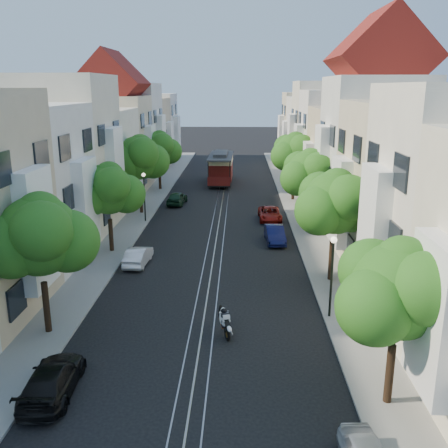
# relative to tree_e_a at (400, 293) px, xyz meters

# --- Properties ---
(ground) EXTENTS (200.00, 200.00, 0.00)m
(ground) POSITION_rel_tree_e_a_xyz_m (-7.26, 31.02, -4.40)
(ground) COLOR black
(ground) RESTS_ON ground
(sidewalk_east) EXTENTS (2.50, 80.00, 0.12)m
(sidewalk_east) POSITION_rel_tree_e_a_xyz_m (-0.01, 31.02, -4.34)
(sidewalk_east) COLOR gray
(sidewalk_east) RESTS_ON ground
(sidewalk_west) EXTENTS (2.50, 80.00, 0.12)m
(sidewalk_west) POSITION_rel_tree_e_a_xyz_m (-14.51, 31.02, -4.34)
(sidewalk_west) COLOR gray
(sidewalk_west) RESTS_ON ground
(rail_left) EXTENTS (0.06, 80.00, 0.02)m
(rail_left) POSITION_rel_tree_e_a_xyz_m (-7.81, 31.02, -4.39)
(rail_left) COLOR gray
(rail_left) RESTS_ON ground
(rail_slot) EXTENTS (0.06, 80.00, 0.02)m
(rail_slot) POSITION_rel_tree_e_a_xyz_m (-7.26, 31.02, -4.39)
(rail_slot) COLOR gray
(rail_slot) RESTS_ON ground
(rail_right) EXTENTS (0.06, 80.00, 0.02)m
(rail_right) POSITION_rel_tree_e_a_xyz_m (-6.71, 31.02, -4.39)
(rail_right) COLOR gray
(rail_right) RESTS_ON ground
(lane_line) EXTENTS (0.08, 80.00, 0.01)m
(lane_line) POSITION_rel_tree_e_a_xyz_m (-7.26, 31.02, -4.40)
(lane_line) COLOR tan
(lane_line) RESTS_ON ground
(townhouses_east) EXTENTS (7.75, 72.00, 12.00)m
(townhouses_east) POSITION_rel_tree_e_a_xyz_m (4.61, 30.94, 0.79)
(townhouses_east) COLOR beige
(townhouses_east) RESTS_ON ground
(townhouses_west) EXTENTS (7.75, 72.00, 11.76)m
(townhouses_west) POSITION_rel_tree_e_a_xyz_m (-19.13, 30.94, 0.68)
(townhouses_west) COLOR silver
(townhouses_west) RESTS_ON ground
(tree_e_a) EXTENTS (4.72, 3.87, 6.27)m
(tree_e_a) POSITION_rel_tree_e_a_xyz_m (0.00, 0.00, 0.00)
(tree_e_a) COLOR black
(tree_e_a) RESTS_ON ground
(tree_e_b) EXTENTS (4.93, 4.08, 6.68)m
(tree_e_b) POSITION_rel_tree_e_a_xyz_m (0.00, 12.00, 0.34)
(tree_e_b) COLOR black
(tree_e_b) RESTS_ON ground
(tree_e_c) EXTENTS (4.84, 3.99, 6.52)m
(tree_e_c) POSITION_rel_tree_e_a_xyz_m (0.00, 23.00, 0.20)
(tree_e_c) COLOR black
(tree_e_c) RESTS_ON ground
(tree_e_d) EXTENTS (5.01, 4.16, 6.85)m
(tree_e_d) POSITION_rel_tree_e_a_xyz_m (0.00, 34.00, 0.47)
(tree_e_d) COLOR black
(tree_e_d) RESTS_ON ground
(tree_w_a) EXTENTS (4.93, 4.08, 6.68)m
(tree_w_a) POSITION_rel_tree_e_a_xyz_m (-14.40, 5.00, 0.34)
(tree_w_a) COLOR black
(tree_w_a) RESTS_ON ground
(tree_w_b) EXTENTS (4.72, 3.87, 6.27)m
(tree_w_b) POSITION_rel_tree_e_a_xyz_m (-14.40, 17.00, 0.00)
(tree_w_b) COLOR black
(tree_w_b) RESTS_ON ground
(tree_w_c) EXTENTS (5.13, 4.28, 7.09)m
(tree_w_c) POSITION_rel_tree_e_a_xyz_m (-14.40, 28.00, 0.67)
(tree_w_c) COLOR black
(tree_w_c) RESTS_ON ground
(tree_w_d) EXTENTS (4.84, 3.99, 6.52)m
(tree_w_d) POSITION_rel_tree_e_a_xyz_m (-14.40, 39.00, 0.20)
(tree_w_d) COLOR black
(tree_w_d) RESTS_ON ground
(lamp_east) EXTENTS (0.32, 0.32, 4.16)m
(lamp_east) POSITION_rel_tree_e_a_xyz_m (-0.96, 7.02, -1.55)
(lamp_east) COLOR black
(lamp_east) RESTS_ON ground
(lamp_west) EXTENTS (0.32, 0.32, 4.16)m
(lamp_west) POSITION_rel_tree_e_a_xyz_m (-13.56, 25.02, -1.55)
(lamp_west) COLOR black
(lamp_west) RESTS_ON ground
(sportbike_rider) EXTENTS (0.71, 1.90, 1.34)m
(sportbike_rider) POSITION_rel_tree_e_a_xyz_m (-6.18, 5.17, -3.68)
(sportbike_rider) COLOR black
(sportbike_rider) RESTS_ON ground
(cable_car) EXTENTS (2.91, 8.89, 3.40)m
(cable_car) POSITION_rel_tree_e_a_xyz_m (-7.76, 43.36, -2.38)
(cable_car) COLOR black
(cable_car) RESTS_ON ground
(parked_car_e_mid) EXTENTS (1.50, 3.82, 1.24)m
(parked_car_e_mid) POSITION_rel_tree_e_a_xyz_m (-2.86, 19.63, -3.78)
(parked_car_e_mid) COLOR #0B0E38
(parked_car_e_mid) RESTS_ON ground
(parked_car_e_far) EXTENTS (1.99, 4.14, 1.14)m
(parked_car_e_far) POSITION_rel_tree_e_a_xyz_m (-2.86, 26.05, -3.83)
(parked_car_e_far) COLOR maroon
(parked_car_e_far) RESTS_ON ground
(parked_car_w_near) EXTENTS (1.96, 4.34, 1.23)m
(parked_car_w_near) POSITION_rel_tree_e_a_xyz_m (-12.49, 0.24, -3.78)
(parked_car_w_near) COLOR black
(parked_car_w_near) RESTS_ON ground
(parked_car_w_mid) EXTENTS (1.43, 3.61, 1.17)m
(parked_car_w_mid) POSITION_rel_tree_e_a_xyz_m (-12.09, 14.56, -3.81)
(parked_car_w_mid) COLOR silver
(parked_car_w_mid) RESTS_ON ground
(parked_car_w_far) EXTENTS (1.89, 3.92, 1.29)m
(parked_car_w_far) POSITION_rel_tree_e_a_xyz_m (-11.66, 31.84, -3.75)
(parked_car_w_far) COLOR black
(parked_car_w_far) RESTS_ON ground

